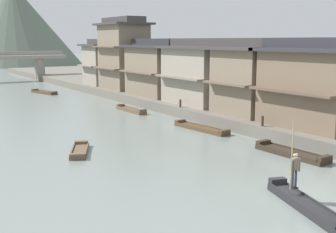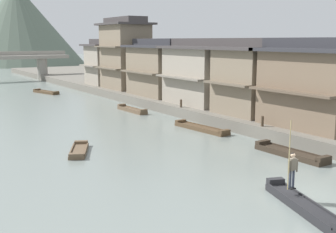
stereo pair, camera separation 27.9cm
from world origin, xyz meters
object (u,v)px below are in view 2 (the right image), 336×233
house_waterfront_nearest (315,84)px  house_waterfront_far (125,54)px  house_waterfront_end (108,62)px  house_waterfront_narrow (163,68)px  mooring_post_dock_far (181,103)px  stone_bridge (1,62)px  boat_moored_far (291,153)px  boat_moored_nearest (201,128)px  boat_midriver_drifting (79,150)px  boat_foreground_poled (305,207)px  house_waterfront_tall (207,72)px  house_waterfront_second (253,77)px  boatman_person (292,166)px  boat_moored_third (132,110)px  mooring_post_dock_mid (262,121)px  boat_moored_second (46,92)px

house_waterfront_nearest → house_waterfront_far: (-0.09, 28.81, 1.30)m
house_waterfront_end → house_waterfront_narrow: bearing=-89.2°
mooring_post_dock_far → stone_bridge: 45.00m
boat_moored_far → house_waterfront_end: size_ratio=0.80×
boat_moored_nearest → boat_midriver_drifting: bearing=-172.7°
boat_foreground_poled → house_waterfront_far: bearing=74.1°
stone_bridge → house_waterfront_tall: bearing=-76.9°
house_waterfront_tall → house_waterfront_nearest: bearing=-93.3°
house_waterfront_second → house_waterfront_narrow: 14.47m
boatman_person → house_waterfront_second: bearing=52.4°
boat_moored_third → mooring_post_dock_far: size_ratio=6.44×
boat_foreground_poled → house_waterfront_tall: bearing=62.0°
boatman_person → house_waterfront_narrow: bearing=68.9°
boat_moored_nearest → house_waterfront_narrow: bearing=69.7°
house_waterfront_far → boat_midriver_drifting: bearing=-122.7°
mooring_post_dock_far → house_waterfront_tall: bearing=14.4°
house_waterfront_tall → boatman_person: bearing=-118.5°
house_waterfront_second → boat_midriver_drifting: bearing=-175.9°
boat_foreground_poled → mooring_post_dock_mid: mooring_post_dock_mid is taller
boatman_person → boat_midriver_drifting: (-4.81, 12.67, -1.44)m
house_waterfront_nearest → house_waterfront_end: 34.95m
boat_foreground_poled → boat_midriver_drifting: 14.43m
boat_foreground_poled → house_waterfront_tall: (11.45, 21.54, 3.72)m
boat_moored_third → boat_moored_far: size_ratio=0.92×
boat_moored_second → boat_moored_third: boat_moored_third is taller
house_waterfront_end → house_waterfront_nearest: bearing=-90.5°
boat_foreground_poled → house_waterfront_second: bearing=53.5°
mooring_post_dock_far → stone_bridge: stone_bridge is taller
boat_foreground_poled → mooring_post_dock_far: size_ratio=7.51×
boat_foreground_poled → boat_moored_nearest: boat_foreground_poled is taller
house_waterfront_second → mooring_post_dock_mid: size_ratio=8.46×
boatman_person → boat_moored_second: 43.84m
house_waterfront_tall → mooring_post_dock_mid: 12.02m
house_waterfront_tall → stone_bridge: (-10.15, 43.55, -0.68)m
boat_foreground_poled → boat_moored_nearest: size_ratio=0.98×
boat_moored_second → mooring_post_dock_mid: 34.79m
boat_moored_nearest → house_waterfront_second: bearing=-2.8°
boat_moored_nearest → stone_bridge: stone_bridge is taller
boat_foreground_poled → stone_bridge: bearing=88.9°
house_waterfront_tall → stone_bridge: house_waterfront_tall is taller
boat_moored_nearest → boat_moored_second: 29.92m
boat_foreground_poled → boat_moored_third: bearing=78.0°
house_waterfront_narrow → mooring_post_dock_far: 9.68m
house_waterfront_tall → boat_moored_nearest: bearing=-130.3°
boat_moored_third → mooring_post_dock_mid: mooring_post_dock_mid is taller
boat_moored_far → house_waterfront_far: bearing=81.6°
boat_moored_nearest → stone_bridge: size_ratio=0.24×
boatman_person → boat_moored_far: bearing=41.8°
boat_moored_second → house_waterfront_far: (7.88, -7.57, 5.07)m
house_waterfront_tall → house_waterfront_end: bearing=91.1°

